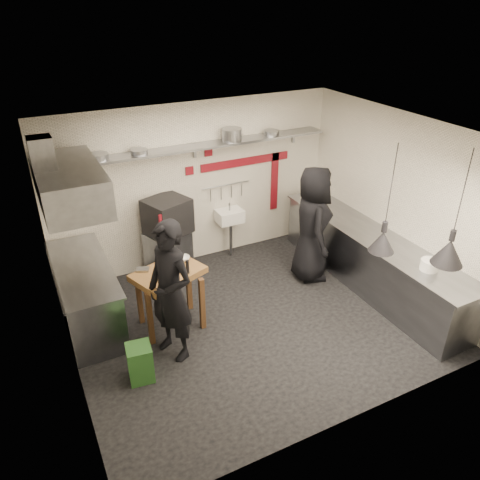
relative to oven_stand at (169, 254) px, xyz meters
name	(u,v)px	position (x,y,z in m)	size (l,w,h in m)	color
floor	(252,320)	(0.67, -1.77, -0.40)	(5.00, 5.00, 0.00)	black
ceiling	(255,134)	(0.67, -1.77, 2.40)	(5.00, 5.00, 0.00)	beige
wall_back	(195,185)	(0.67, 0.33, 1.00)	(5.00, 0.04, 2.80)	white
wall_front	(353,325)	(0.67, -3.87, 1.00)	(5.00, 0.04, 2.80)	white
wall_left	(59,283)	(-1.83, -1.77, 1.00)	(0.04, 4.20, 2.80)	white
wall_right	(395,203)	(3.17, -1.77, 1.00)	(0.04, 4.20, 2.80)	white
red_band_horiz	(246,162)	(1.62, 0.31, 1.28)	(1.70, 0.02, 0.14)	maroon
red_band_vert	(274,182)	(2.22, 0.31, 0.80)	(0.14, 0.02, 1.10)	maroon
red_tile_a	(208,152)	(0.92, 0.31, 1.55)	(0.14, 0.02, 0.14)	maroon
red_tile_b	(190,171)	(0.57, 0.31, 1.28)	(0.14, 0.02, 0.14)	maroon
back_shelf	(198,147)	(0.67, 0.15, 1.72)	(4.60, 0.34, 0.04)	slate
shelf_bracket_left	(74,168)	(-1.23, 0.30, 1.62)	(0.04, 0.06, 0.24)	slate
shelf_bracket_mid	(194,150)	(0.67, 0.30, 1.62)	(0.04, 0.06, 0.24)	slate
shelf_bracket_right	(293,136)	(2.57, 0.30, 1.62)	(0.04, 0.06, 0.24)	slate
pan_far_left	(98,157)	(-0.88, 0.15, 1.79)	(0.29, 0.29, 0.09)	slate
pan_mid_left	(139,152)	(-0.28, 0.15, 1.78)	(0.27, 0.27, 0.07)	slate
stock_pot	(232,135)	(1.28, 0.15, 1.84)	(0.33, 0.33, 0.20)	slate
pan_right	(271,133)	(2.03, 0.15, 1.78)	(0.26, 0.26, 0.08)	slate
oven_stand	(169,254)	(0.00, 0.00, 0.00)	(0.62, 0.56, 0.80)	slate
combi_oven	(167,216)	(0.03, 0.01, 0.69)	(0.64, 0.60, 0.58)	black
oven_door	(173,223)	(0.03, -0.28, 0.69)	(0.53, 0.03, 0.46)	maroon
oven_glass	(172,224)	(0.01, -0.31, 0.69)	(0.36, 0.02, 0.34)	black
hand_sink	(230,216)	(1.22, 0.15, 0.38)	(0.46, 0.34, 0.22)	white
sink_tap	(229,207)	(1.22, 0.15, 0.56)	(0.03, 0.03, 0.14)	slate
sink_drain	(231,239)	(1.22, 0.11, -0.06)	(0.06, 0.06, 0.66)	slate
utensil_rail	(226,185)	(1.22, 0.29, 0.92)	(0.02, 0.02, 0.90)	slate
counter_right	(370,261)	(2.82, -1.77, 0.05)	(0.70, 3.80, 0.90)	slate
counter_right_top	(373,235)	(2.82, -1.77, 0.52)	(0.76, 3.90, 0.03)	slate
plate_stack	(430,265)	(2.79, -2.93, 0.61)	(0.24, 0.24, 0.15)	white
small_bowl_right	(426,268)	(2.77, -2.90, 0.56)	(0.19, 0.19, 0.05)	white
counter_left	(86,296)	(-1.48, -0.72, 0.05)	(0.70, 1.90, 0.90)	slate
counter_left_top	(81,268)	(-1.48, -0.72, 0.52)	(0.76, 2.00, 0.03)	slate
extractor_hood	(70,185)	(-1.43, -0.72, 1.75)	(0.78, 1.60, 0.50)	slate
hood_duct	(42,157)	(-1.68, -0.72, 2.15)	(0.28, 0.28, 0.50)	slate
green_bin	(140,363)	(-1.13, -2.18, -0.15)	(0.30, 0.30, 0.50)	#22501E
prep_table	(170,299)	(-0.43, -1.33, 0.06)	(0.92, 0.64, 0.92)	olive
cutting_board	(173,270)	(-0.36, -1.34, 0.53)	(0.30, 0.21, 0.03)	#53351D
pepper_mill	(187,267)	(-0.20, -1.50, 0.62)	(0.05, 0.05, 0.20)	black
lemon_a	(160,278)	(-0.59, -1.50, 0.56)	(0.08, 0.08, 0.08)	#FCF33B
lemon_b	(162,278)	(-0.56, -1.51, 0.56)	(0.07, 0.07, 0.07)	#FCF33B
veg_ball	(174,262)	(-0.30, -1.21, 0.57)	(0.10, 0.10, 0.10)	#4C8E3E
steel_tray	(143,269)	(-0.73, -1.16, 0.54)	(0.17, 0.11, 0.03)	slate
bowl	(184,258)	(-0.13, -1.15, 0.55)	(0.18, 0.18, 0.06)	white
heat_lamp_near	(389,200)	(1.95, -2.81, 1.69)	(0.33, 0.33, 1.41)	black
heat_lamp_far	(459,209)	(2.56, -3.33, 1.66)	(0.39, 0.39, 1.49)	black
chef_left	(171,292)	(-0.58, -1.91, 0.57)	(0.71, 0.47, 1.95)	black
chef_right	(312,224)	(2.11, -1.11, 0.57)	(0.95, 0.62, 1.95)	black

